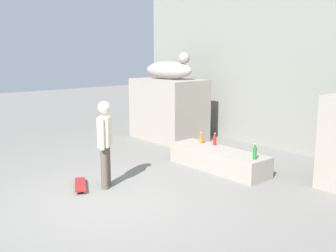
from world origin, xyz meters
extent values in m
plane|color=slate|center=(0.00, 0.00, 0.00)|extent=(40.00, 40.00, 0.00)
cube|color=gray|center=(0.00, 5.66, 3.02)|extent=(10.88, 0.60, 6.04)
cube|color=gray|center=(-3.06, 4.01, 0.89)|extent=(2.12, 1.39, 1.79)
ellipsoid|color=#A09590|center=(-3.06, 4.01, 2.05)|extent=(1.68, 0.89, 0.52)
sphere|color=#A09590|center=(-2.52, 4.13, 2.40)|extent=(0.32, 0.32, 0.32)
cube|color=gray|center=(0.00, 2.83, 0.23)|extent=(2.39, 0.73, 0.45)
cylinder|color=brown|center=(-0.69, 0.39, 0.41)|extent=(0.14, 0.14, 0.82)
cylinder|color=brown|center=(-0.55, 0.25, 0.41)|extent=(0.14, 0.14, 0.82)
cube|color=beige|center=(-0.62, 0.32, 1.10)|extent=(0.40, 0.39, 0.56)
sphere|color=beige|center=(-0.62, 0.32, 1.55)|extent=(0.23, 0.23, 0.23)
cylinder|color=beige|center=(-0.78, 0.48, 1.09)|extent=(0.09, 0.09, 0.58)
cylinder|color=beige|center=(-0.46, 0.16, 1.09)|extent=(0.09, 0.09, 0.58)
cube|color=maroon|center=(-0.90, -0.08, 0.07)|extent=(0.80, 0.54, 0.02)
cylinder|color=white|center=(-0.60, -0.16, 0.03)|extent=(0.06, 0.05, 0.06)
cylinder|color=white|center=(-0.67, -0.28, 0.03)|extent=(0.06, 0.05, 0.06)
cylinder|color=white|center=(-1.14, 0.11, 0.03)|extent=(0.06, 0.05, 0.06)
cylinder|color=white|center=(-1.20, -0.01, 0.03)|extent=(0.06, 0.05, 0.06)
cylinder|color=#1E722D|center=(1.02, 2.77, 0.58)|extent=(0.07, 0.07, 0.25)
cylinder|color=#1E722D|center=(1.02, 2.77, 0.73)|extent=(0.03, 0.03, 0.06)
cylinder|color=yellow|center=(1.02, 2.77, 0.77)|extent=(0.04, 0.04, 0.01)
cylinder|color=orange|center=(-0.65, 2.95, 0.55)|extent=(0.08, 0.08, 0.20)
cylinder|color=orange|center=(-0.65, 2.95, 0.68)|extent=(0.03, 0.03, 0.06)
cylinder|color=yellow|center=(-0.65, 2.95, 0.71)|extent=(0.04, 0.04, 0.01)
cylinder|color=red|center=(-0.33, 3.07, 0.56)|extent=(0.08, 0.08, 0.21)
cylinder|color=red|center=(-0.33, 3.07, 0.70)|extent=(0.03, 0.03, 0.06)
cylinder|color=yellow|center=(-0.33, 3.07, 0.73)|extent=(0.04, 0.04, 0.01)
camera|label=1|loc=(5.53, -3.37, 2.56)|focal=41.05mm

